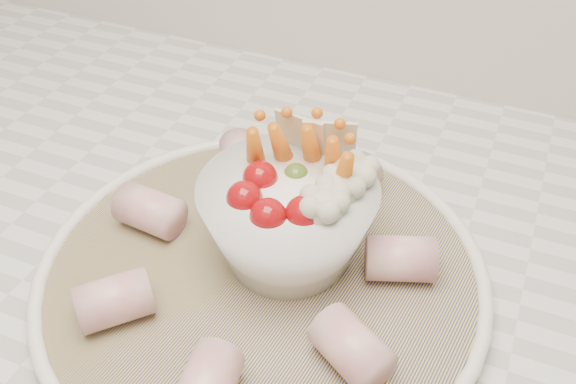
% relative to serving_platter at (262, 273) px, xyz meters
% --- Properties ---
extents(serving_platter, '(0.42, 0.42, 0.02)m').
position_rel_serving_platter_xyz_m(serving_platter, '(0.00, 0.00, 0.00)').
color(serving_platter, navy).
rests_on(serving_platter, kitchen_counter).
extents(veggie_bowl, '(0.15, 0.15, 0.12)m').
position_rel_serving_platter_xyz_m(veggie_bowl, '(0.01, 0.03, 0.05)').
color(veggie_bowl, white).
rests_on(veggie_bowl, serving_platter).
extents(cured_meat_rolls, '(0.28, 0.30, 0.04)m').
position_rel_serving_platter_xyz_m(cured_meat_rolls, '(-0.00, -0.00, 0.02)').
color(cured_meat_rolls, '#C25866').
rests_on(cured_meat_rolls, serving_platter).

